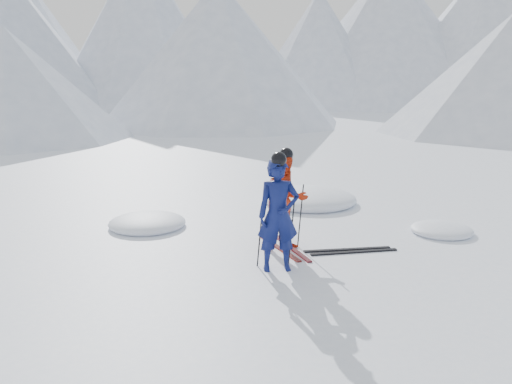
{
  "coord_description": "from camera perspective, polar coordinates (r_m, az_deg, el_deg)",
  "views": [
    {
      "loc": [
        -2.02,
        -9.53,
        3.34
      ],
      "look_at": [
        -1.9,
        0.5,
        1.1
      ],
      "focal_mm": 38.0,
      "sensor_mm": 36.0,
      "label": 1
    }
  ],
  "objects": [
    {
      "name": "ski_worn_right",
      "position": [
        10.51,
        3.74,
        -5.88
      ],
      "size": [
        0.63,
        1.64,
        0.03
      ],
      "primitive_type": "cube",
      "rotation": [
        0.0,
        0.0,
        0.33
      ],
      "color": "black",
      "rests_on": "ground"
    },
    {
      "name": "pole_red_left",
      "position": [
        10.56,
        1.41,
        -2.37
      ],
      "size": [
        0.12,
        0.1,
        1.23
      ],
      "primitive_type": "cylinder",
      "rotation": [
        0.06,
        0.08,
        0.0
      ],
      "color": "black",
      "rests_on": "ground"
    },
    {
      "name": "pole_red_right",
      "position": [
        10.5,
        4.71,
        -2.49
      ],
      "size": [
        0.12,
        0.09,
        1.23
      ],
      "primitive_type": "cylinder",
      "rotation": [
        -0.05,
        0.08,
        0.0
      ],
      "color": "black",
      "rests_on": "ground"
    },
    {
      "name": "ground",
      "position": [
        10.3,
        10.75,
        -6.57
      ],
      "size": [
        160.0,
        160.0,
        0.0
      ],
      "primitive_type": "plane",
      "color": "white",
      "rests_on": "ground"
    },
    {
      "name": "snow_lumps",
      "position": [
        12.89,
        5.4,
        -2.49
      ],
      "size": [
        9.08,
        7.34,
        0.53
      ],
      "color": "white",
      "rests_on": "ground"
    },
    {
      "name": "skier_blue",
      "position": [
        9.14,
        2.36,
        -2.45
      ],
      "size": [
        0.76,
        0.55,
        1.94
      ],
      "primitive_type": "imported",
      "rotation": [
        0.0,
        0.0,
        0.13
      ],
      "color": "#0D1652",
      "rests_on": "ground"
    },
    {
      "name": "skier_red",
      "position": [
        10.25,
        3.15,
        -1.06
      ],
      "size": [
        1.09,
        0.97,
        1.85
      ],
      "primitive_type": "imported",
      "rotation": [
        0.0,
        0.0,
        0.36
      ],
      "color": "red",
      "rests_on": "ground"
    },
    {
      "name": "ski_loose_b",
      "position": [
        10.42,
        10.27,
        -6.23
      ],
      "size": [
        1.69,
        0.38,
        0.03
      ],
      "primitive_type": "cube",
      "rotation": [
        0.0,
        0.0,
        1.74
      ],
      "color": "black",
      "rests_on": "ground"
    },
    {
      "name": "pole_blue_left",
      "position": [
        9.36,
        0.46,
        -4.13
      ],
      "size": [
        0.13,
        0.09,
        1.29
      ],
      "primitive_type": "cylinder",
      "rotation": [
        0.05,
        0.08,
        0.0
      ],
      "color": "black",
      "rests_on": "ground"
    },
    {
      "name": "mountain_range",
      "position": [
        45.63,
        9.51,
        16.66
      ],
      "size": [
        106.15,
        62.94,
        15.53
      ],
      "color": "#B2BCD1",
      "rests_on": "ground"
    },
    {
      "name": "ski_loose_a",
      "position": [
        10.54,
        9.58,
        -5.98
      ],
      "size": [
        1.7,
        0.32,
        0.03
      ],
      "primitive_type": "cube",
      "rotation": [
        0.0,
        0.0,
        1.71
      ],
      "color": "black",
      "rests_on": "ground"
    },
    {
      "name": "ski_worn_left",
      "position": [
        10.5,
        2.43,
        -5.89
      ],
      "size": [
        0.74,
        1.6,
        0.03
      ],
      "primitive_type": "cube",
      "rotation": [
        0.0,
        0.0,
        0.4
      ],
      "color": "black",
      "rests_on": "ground"
    },
    {
      "name": "pole_blue_right",
      "position": [
        9.49,
        3.78,
        -3.94
      ],
      "size": [
        0.13,
        0.08,
        1.29
      ],
      "primitive_type": "cylinder",
      "rotation": [
        -0.04,
        0.08,
        0.0
      ],
      "color": "black",
      "rests_on": "ground"
    }
  ]
}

